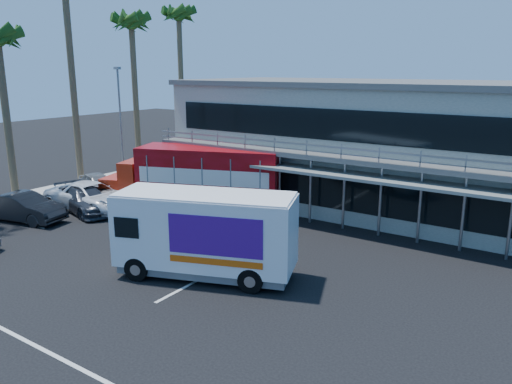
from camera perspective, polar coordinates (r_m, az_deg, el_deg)
The scene contains 12 objects.
ground at distance 20.87m, azimuth -11.42°, elevation -8.90°, with size 120.00×120.00×0.00m, color black.
building at distance 30.61m, azimuth 12.80°, elevation 5.46°, with size 22.40×12.00×7.30m.
curb_strip at distance 35.67m, azimuth -21.66°, elevation 0.14°, with size 3.00×32.00×0.16m, color #A5A399.
palm_e at distance 38.96m, azimuth -14.02°, elevation 17.37°, with size 2.80×2.80×12.25m.
palm_f at distance 43.20m, azimuth -8.79°, elevation 18.44°, with size 2.80×2.80×13.25m.
light_pole_far at distance 37.34m, azimuth -15.23°, elevation 8.12°, with size 0.50×0.25×8.09m.
red_truck at distance 29.13m, azimuth -6.64°, elevation 1.94°, with size 10.90×5.90×3.60m.
white_van at distance 19.52m, azimuth -5.81°, elevation -4.68°, with size 7.32×4.61×3.38m.
parked_car_b at distance 29.47m, azimuth -24.98°, elevation -1.60°, with size 1.61×4.62×1.52m, color black.
parked_car_c at distance 30.24m, azimuth -18.31°, elevation -0.52°, with size 2.67×5.79×1.61m, color white.
parked_car_d at distance 30.03m, azimuth -18.90°, elevation -0.83°, with size 2.03×4.99×1.45m, color #272C35.
parked_car_e at distance 34.17m, azimuth -17.61°, elevation 0.93°, with size 1.60×3.98×1.36m, color slate.
Camera 1 is at (13.91, -13.33, 8.03)m, focal length 35.00 mm.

